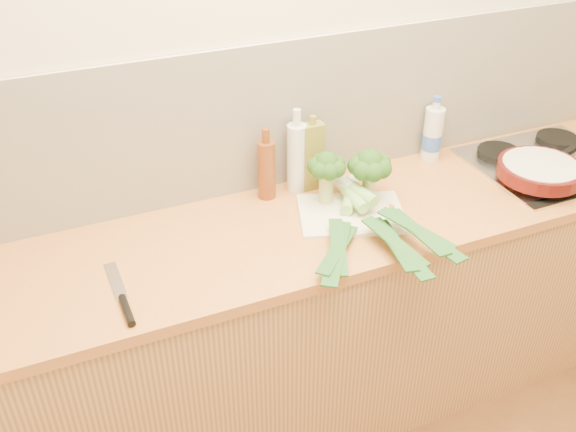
{
  "coord_description": "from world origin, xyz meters",
  "views": [
    {
      "loc": [
        -0.8,
        -0.44,
        2.12
      ],
      "look_at": [
        -0.14,
        1.1,
        1.02
      ],
      "focal_mm": 40.0,
      "sensor_mm": 36.0,
      "label": 1
    }
  ],
  "objects_px": {
    "chopping_board": "(351,214)",
    "skillet": "(540,170)",
    "chefs_knife": "(124,303)",
    "gas_hob": "(550,162)"
  },
  "relations": [
    {
      "from": "chefs_knife",
      "to": "skillet",
      "type": "xyz_separation_m",
      "value": [
        1.55,
        0.07,
        0.06
      ]
    },
    {
      "from": "skillet",
      "to": "chefs_knife",
      "type": "bearing_deg",
      "value": 162.89
    },
    {
      "from": "chefs_knife",
      "to": "skillet",
      "type": "distance_m",
      "value": 1.56
    },
    {
      "from": "chopping_board",
      "to": "chefs_knife",
      "type": "bearing_deg",
      "value": -149.99
    },
    {
      "from": "chefs_knife",
      "to": "gas_hob",
      "type": "bearing_deg",
      "value": 4.39
    },
    {
      "from": "chopping_board",
      "to": "skillet",
      "type": "relative_size",
      "value": 0.82
    },
    {
      "from": "gas_hob",
      "to": "chopping_board",
      "type": "distance_m",
      "value": 0.89
    },
    {
      "from": "chefs_knife",
      "to": "chopping_board",
      "type": "bearing_deg",
      "value": 9.74
    },
    {
      "from": "gas_hob",
      "to": "chefs_knife",
      "type": "bearing_deg",
      "value": -174.32
    },
    {
      "from": "gas_hob",
      "to": "chefs_knife",
      "type": "relative_size",
      "value": 1.84
    }
  ]
}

